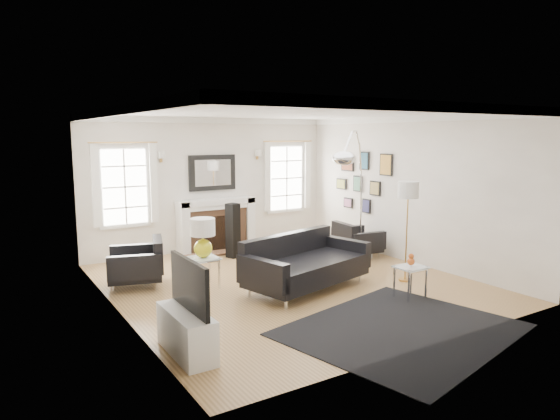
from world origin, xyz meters
TOP-DOWN VIEW (x-y plane):
  - floor at (0.00, 0.00)m, footprint 6.00×6.00m
  - back_wall at (0.00, 3.00)m, footprint 5.50×0.04m
  - front_wall at (0.00, -3.00)m, footprint 5.50×0.04m
  - left_wall at (-2.75, 0.00)m, footprint 0.04×6.00m
  - right_wall at (2.75, 0.00)m, footprint 0.04×6.00m
  - ceiling at (0.00, 0.00)m, footprint 5.50×6.00m
  - crown_molding at (0.00, 0.00)m, footprint 5.50×6.00m
  - fireplace at (0.00, 2.79)m, footprint 1.70×0.69m
  - mantel_mirror at (0.00, 2.95)m, footprint 1.05×0.07m
  - window_left at (-1.85, 2.95)m, footprint 1.24×0.15m
  - window_right at (1.85, 2.95)m, footprint 1.24×0.15m
  - gallery_wall at (2.72, 1.30)m, footprint 0.04×1.73m
  - tv_unit at (-2.44, -1.70)m, footprint 0.35×1.00m
  - area_rug at (0.11, -2.48)m, footprint 3.19×2.84m
  - sofa at (0.06, -0.37)m, footprint 2.32×1.47m
  - armchair_left at (-2.14, 1.16)m, footprint 1.06×1.14m
  - armchair_right at (2.14, 0.80)m, footprint 0.87×0.95m
  - coffee_table at (0.38, 0.07)m, footprint 0.99×0.99m
  - side_table_left at (-1.30, 0.49)m, footprint 0.45×0.45m
  - nesting_table at (1.14, -1.63)m, footprint 0.44×0.37m
  - gourd_lamp at (-1.30, 0.49)m, footprint 0.40×0.40m
  - orange_vase at (1.14, -1.63)m, footprint 0.11×0.11m
  - arc_floor_lamp at (1.44, 0.07)m, footprint 1.85×1.71m
  - stick_floor_lamp at (1.75, -0.94)m, footprint 0.34×0.34m
  - speaker_tower at (0.02, 2.06)m, footprint 0.28×0.28m

SIDE VIEW (x-z plane):
  - floor at x=0.00m, z-range 0.00..0.00m
  - area_rug at x=0.11m, z-range 0.00..0.01m
  - armchair_right at x=2.14m, z-range 0.03..0.62m
  - tv_unit at x=-2.44m, z-range -0.22..0.87m
  - armchair_left at x=-2.14m, z-range 0.04..0.67m
  - nesting_table at x=1.14m, z-range 0.13..0.62m
  - sofa at x=0.06m, z-range 0.03..0.73m
  - side_table_left at x=-1.30m, z-range 0.15..0.65m
  - coffee_table at x=0.38m, z-range 0.19..0.63m
  - fireplace at x=0.00m, z-range -0.01..1.10m
  - speaker_tower at x=0.02m, z-range 0.00..1.09m
  - orange_vase at x=1.14m, z-range 0.50..0.68m
  - gourd_lamp at x=-1.30m, z-range 0.55..1.18m
  - back_wall at x=0.00m, z-range 0.00..2.80m
  - front_wall at x=0.00m, z-range 0.00..2.80m
  - left_wall at x=-2.75m, z-range 0.00..2.80m
  - right_wall at x=2.75m, z-range 0.00..2.80m
  - arc_floor_lamp at x=1.44m, z-range 0.11..2.73m
  - stick_floor_lamp at x=1.75m, z-range 0.62..2.30m
  - window_left at x=-1.85m, z-range 0.65..2.27m
  - window_right at x=1.85m, z-range 0.65..2.27m
  - gallery_wall at x=2.72m, z-range 0.89..2.18m
  - mantel_mirror at x=0.00m, z-range 1.27..2.02m
  - crown_molding at x=0.00m, z-range 2.68..2.80m
  - ceiling at x=0.00m, z-range 2.79..2.81m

